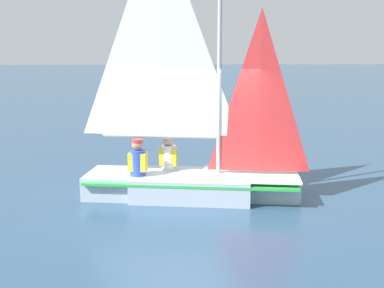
% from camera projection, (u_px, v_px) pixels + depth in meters
% --- Properties ---
extents(ground_plane, '(260.00, 260.00, 0.00)m').
position_uv_depth(ground_plane, '(192.00, 196.00, 9.51)').
color(ground_plane, '#2D4C6B').
extents(sailboat_main, '(2.14, 4.30, 5.41)m').
position_uv_depth(sailboat_main, '(189.00, 157.00, 9.37)').
color(sailboat_main, '#B2BCCC').
rests_on(sailboat_main, ground_plane).
extents(sailor_helm, '(0.35, 0.38, 1.16)m').
position_uv_depth(sailor_helm, '(168.00, 161.00, 9.78)').
color(sailor_helm, black).
rests_on(sailor_helm, ground_plane).
extents(sailor_crew, '(0.35, 0.38, 1.16)m').
position_uv_depth(sailor_crew, '(138.00, 167.00, 9.29)').
color(sailor_crew, black).
rests_on(sailor_crew, ground_plane).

